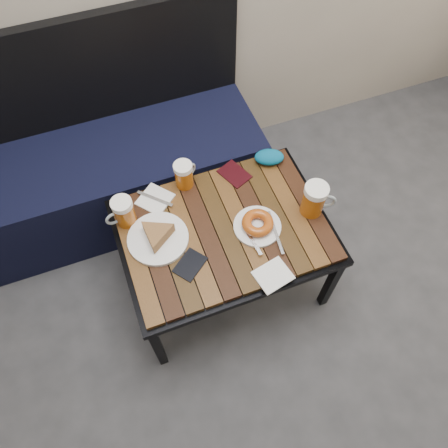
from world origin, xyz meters
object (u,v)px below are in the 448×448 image
object	(u,v)px
knit_pouch	(269,157)
beer_mug_left	(123,212)
beer_mug_right	(315,199)
plate_bagel	(258,225)
bench	(115,170)
beer_mug_centre	(184,175)
passport_burgundy	(234,174)
plate_pie	(157,236)
cafe_table	(224,233)
passport_navy	(190,265)

from	to	relation	value
knit_pouch	beer_mug_left	bearing A→B (deg)	-172.83
beer_mug_right	plate_bagel	world-z (taller)	beer_mug_right
bench	knit_pouch	size ratio (longest dim) A/B	10.96
beer_mug_centre	beer_mug_right	xyz separation A→B (m)	(0.44, -0.31, 0.01)
beer_mug_centre	plate_bagel	world-z (taller)	beer_mug_centre
beer_mug_centre	bench	bearing A→B (deg)	94.29
beer_mug_left	passport_burgundy	distance (m)	0.50
plate_pie	passport_burgundy	bearing A→B (deg)	26.13
cafe_table	plate_bagel	size ratio (longest dim) A/B	3.38
passport_burgundy	plate_pie	bearing A→B (deg)	-176.71
plate_bagel	knit_pouch	size ratio (longest dim) A/B	1.95
knit_pouch	beer_mug_centre	bearing A→B (deg)	178.12
plate_pie	passport_navy	distance (m)	0.17
passport_navy	beer_mug_centre	bearing A→B (deg)	127.59
beer_mug_centre	passport_burgundy	xyz separation A→B (m)	(0.21, -0.03, -0.06)
cafe_table	knit_pouch	world-z (taller)	knit_pouch
bench	passport_burgundy	xyz separation A→B (m)	(0.48, -0.37, 0.20)
knit_pouch	passport_burgundy	bearing A→B (deg)	-174.81
plate_pie	plate_bagel	world-z (taller)	plate_pie
plate_bagel	knit_pouch	xyz separation A→B (m)	(0.18, 0.29, 0.01)
beer_mug_left	passport_navy	xyz separation A→B (m)	(0.18, -0.28, -0.06)
bench	beer_mug_left	size ratio (longest dim) A/B	10.48
plate_pie	passport_burgundy	distance (m)	0.44
beer_mug_centre	passport_navy	size ratio (longest dim) A/B	1.04
bench	beer_mug_right	size ratio (longest dim) A/B	9.20
bench	cafe_table	world-z (taller)	bench
beer_mug_centre	beer_mug_right	distance (m)	0.54
beer_mug_left	knit_pouch	world-z (taller)	beer_mug_left
plate_bagel	passport_navy	world-z (taller)	plate_bagel
beer_mug_right	passport_burgundy	world-z (taller)	beer_mug_right
cafe_table	beer_mug_left	world-z (taller)	beer_mug_left
beer_mug_left	plate_pie	bearing A→B (deg)	117.34
cafe_table	bench	bearing A→B (deg)	119.56
bench	passport_burgundy	distance (m)	0.64
beer_mug_right	passport_burgundy	bearing A→B (deg)	149.66
beer_mug_right	knit_pouch	distance (m)	0.31
beer_mug_centre	beer_mug_right	size ratio (longest dim) A/B	0.82
beer_mug_centre	knit_pouch	size ratio (longest dim) A/B	0.98
bench	plate_pie	size ratio (longest dim) A/B	5.85
beer_mug_left	bench	bearing A→B (deg)	-101.11
plate_pie	plate_bagel	xyz separation A→B (m)	(0.38, -0.09, -0.01)
beer_mug_centre	cafe_table	bearing A→B (deg)	-106.99
beer_mug_centre	passport_burgundy	world-z (taller)	beer_mug_centre
bench	beer_mug_right	bearing A→B (deg)	-42.72
cafe_table	plate_pie	bearing A→B (deg)	171.27
beer_mug_left	knit_pouch	distance (m)	0.66
bench	plate_pie	bearing A→B (deg)	-81.57
passport_burgundy	knit_pouch	bearing A→B (deg)	-17.65
knit_pouch	cafe_table	bearing A→B (deg)	-140.54
cafe_table	passport_burgundy	world-z (taller)	passport_burgundy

